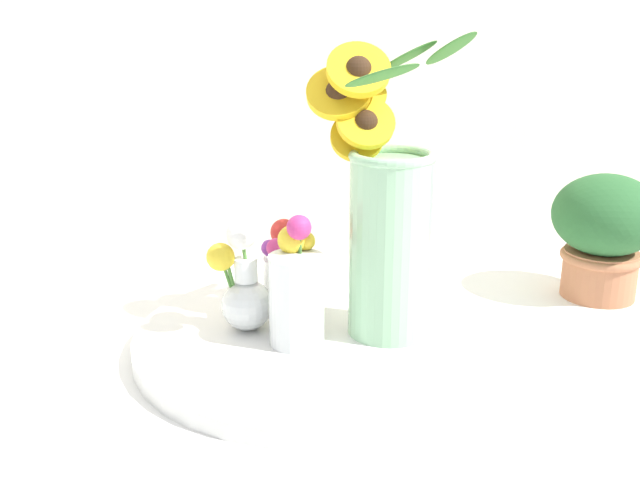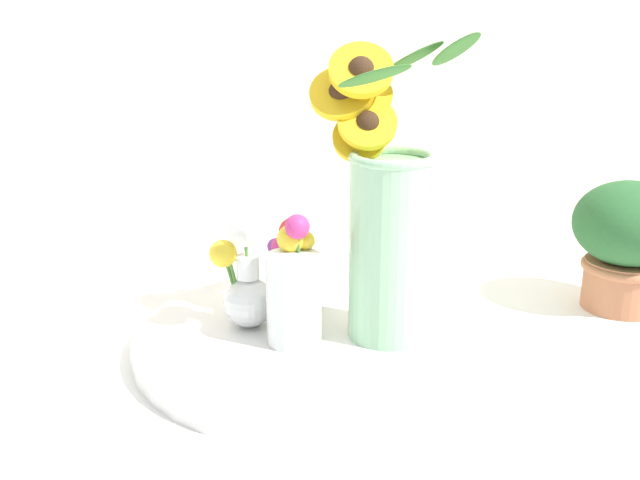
# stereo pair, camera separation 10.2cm
# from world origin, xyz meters

# --- Properties ---
(ground_plane) EXTENTS (6.00, 6.00, 0.00)m
(ground_plane) POSITION_xyz_m (0.00, 0.00, 0.00)
(ground_plane) COLOR white
(serving_tray) EXTENTS (0.52, 0.52, 0.02)m
(serving_tray) POSITION_xyz_m (-0.02, 0.04, 0.01)
(serving_tray) COLOR white
(serving_tray) RESTS_ON ground_plane
(mason_jar_sunflowers) EXTENTS (0.23, 0.23, 0.42)m
(mason_jar_sunflowers) POSITION_xyz_m (0.07, 0.03, 0.19)
(mason_jar_sunflowers) COLOR #99CC9E
(mason_jar_sunflowers) RESTS_ON serving_tray
(vase_small_center) EXTENTS (0.08, 0.08, 0.18)m
(vase_small_center) POSITION_xyz_m (-0.06, 0.02, 0.10)
(vase_small_center) COLOR white
(vase_small_center) RESTS_ON serving_tray
(vase_bulb_right) EXTENTS (0.09, 0.07, 0.16)m
(vase_bulb_right) POSITION_xyz_m (-0.13, 0.07, 0.09)
(vase_bulb_right) COLOR white
(vase_bulb_right) RESTS_ON serving_tray
(vase_small_back) EXTENTS (0.08, 0.09, 0.13)m
(vase_small_back) POSITION_xyz_m (-0.05, 0.14, 0.08)
(vase_small_back) COLOR white
(vase_small_back) RESTS_ON serving_tray
(potted_plant) EXTENTS (0.17, 0.17, 0.21)m
(potted_plant) POSITION_xyz_m (0.47, 0.16, 0.12)
(potted_plant) COLOR #B7704C
(potted_plant) RESTS_ON ground_plane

